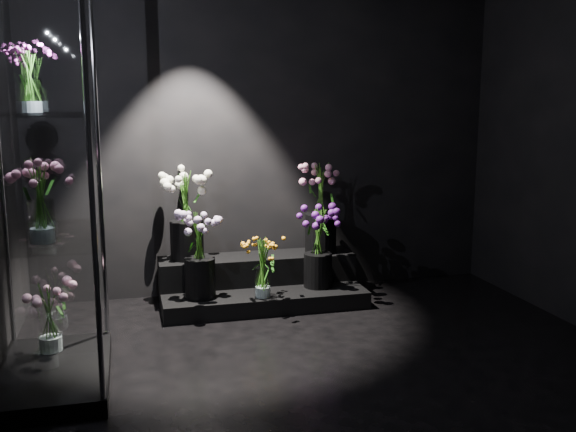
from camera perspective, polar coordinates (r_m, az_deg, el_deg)
name	(u,v)px	position (r m, az deg, el deg)	size (l,w,h in m)	color
floor	(343,382)	(3.96, 4.90, -14.50)	(4.00, 4.00, 0.00)	black
wall_back	(269,130)	(5.53, -1.73, 7.61)	(4.00, 4.00, 0.00)	black
display_riser	(260,283)	(5.38, -2.53, -5.97)	(1.64, 0.73, 0.36)	black
display_case	(42,190)	(3.86, -21.06, 2.15)	(0.63, 1.05, 2.31)	black
bouquet_orange_bells	(263,266)	(4.99, -2.27, -4.48)	(0.32, 0.32, 0.47)	white
bouquet_lilac	(199,249)	(5.00, -7.89, -2.95)	(0.37, 0.37, 0.67)	black
bouquet_purple	(318,244)	(5.25, 2.69, -2.52)	(0.38, 0.38, 0.65)	black
bouquet_cream_roses	(186,210)	(5.29, -9.05, 0.56)	(0.42, 0.42, 0.72)	black
bouquet_pink_roses	(321,204)	(5.47, 2.94, 1.09)	(0.38, 0.38, 0.76)	black
bouquet_case_pink	(40,199)	(3.65, -21.16, 1.38)	(0.33, 0.33, 0.45)	white
bouquet_case_magenta	(30,80)	(3.99, -21.93, 11.16)	(0.24, 0.24, 0.36)	white
bouquet_case_base_pink	(49,314)	(4.29, -20.50, -8.17)	(0.43, 0.43, 0.45)	white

